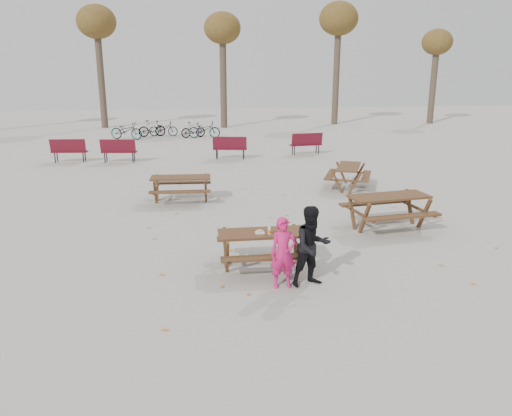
{
  "coord_description": "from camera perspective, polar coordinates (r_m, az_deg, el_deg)",
  "views": [
    {
      "loc": [
        -1.43,
        -9.52,
        4.04
      ],
      "look_at": [
        0.0,
        1.0,
        1.0
      ],
      "focal_mm": 35.0,
      "sensor_mm": 36.0,
      "label": 1
    }
  ],
  "objects": [
    {
      "name": "soda_bottle",
      "position": [
        10.02,
        1.55,
        -2.61
      ],
      "size": [
        0.07,
        0.07,
        0.17
      ],
      "color": "silver",
      "rests_on": "main_picnic_table"
    },
    {
      "name": "park_bench_row",
      "position": [
        22.59,
        -8.21,
        6.83
      ],
      "size": [
        12.18,
        1.55,
        1.03
      ],
      "color": "maroon",
      "rests_on": "ground"
    },
    {
      "name": "picnic_table_east",
      "position": [
        13.19,
        14.85,
        -0.43
      ],
      "size": [
        2.23,
        1.9,
        0.87
      ],
      "primitive_type": null,
      "rotation": [
        0.0,
        0.0,
        0.14
      ],
      "color": "#382314",
      "rests_on": "ground"
    },
    {
      "name": "tree_row",
      "position": [
        34.82,
        -4.11,
        19.47
      ],
      "size": [
        32.17,
        3.52,
        8.26
      ],
      "color": "#382B21",
      "rests_on": "ground"
    },
    {
      "name": "fallen_leaves",
      "position": [
        12.83,
        1.31,
        -2.37
      ],
      "size": [
        11.0,
        11.0,
        0.01
      ],
      "primitive_type": null,
      "color": "#AD6329",
      "rests_on": "ground"
    },
    {
      "name": "bread_roll",
      "position": [
        10.05,
        0.44,
        -2.61
      ],
      "size": [
        0.14,
        0.06,
        0.05
      ],
      "primitive_type": "ellipsoid",
      "color": "tan",
      "rests_on": "food_tray"
    },
    {
      "name": "ground",
      "position": [
        10.44,
        0.74,
        -6.79
      ],
      "size": [
        80.0,
        80.0,
        0.0
      ],
      "primitive_type": "plane",
      "color": "gray",
      "rests_on": "ground"
    },
    {
      "name": "food_tray",
      "position": [
        10.07,
        0.44,
        -2.84
      ],
      "size": [
        0.18,
        0.11,
        0.03
      ],
      "primitive_type": "cube",
      "color": "white",
      "rests_on": "main_picnic_table"
    },
    {
      "name": "main_picnic_table",
      "position": [
        10.23,
        0.75,
        -3.76
      ],
      "size": [
        1.8,
        1.45,
        0.78
      ],
      "color": "#382314",
      "rests_on": "ground"
    },
    {
      "name": "child",
      "position": [
        9.32,
        3.14,
        -5.16
      ],
      "size": [
        0.51,
        0.35,
        1.36
      ],
      "primitive_type": "imported",
      "rotation": [
        0.0,
        0.0,
        0.04
      ],
      "color": "#C8195F",
      "rests_on": "ground"
    },
    {
      "name": "adult",
      "position": [
        9.42,
        6.43,
        -4.39
      ],
      "size": [
        0.89,
        0.77,
        1.56
      ],
      "primitive_type": "imported",
      "rotation": [
        0.0,
        0.0,
        0.27
      ],
      "color": "black",
      "rests_on": "ground"
    },
    {
      "name": "bicycle_row",
      "position": [
        29.73,
        -10.32,
        8.82
      ],
      "size": [
        6.35,
        2.13,
        1.0
      ],
      "color": "black",
      "rests_on": "ground"
    },
    {
      "name": "picnic_table_far",
      "position": [
        17.29,
        10.48,
        3.5
      ],
      "size": [
        2.03,
        2.21,
        0.77
      ],
      "primitive_type": null,
      "rotation": [
        0.0,
        0.0,
        1.17
      ],
      "color": "#382314",
      "rests_on": "ground"
    },
    {
      "name": "picnic_table_north",
      "position": [
        15.48,
        -8.55,
        2.15
      ],
      "size": [
        1.88,
        1.55,
        0.78
      ],
      "primitive_type": null,
      "rotation": [
        0.0,
        0.0,
        -0.05
      ],
      "color": "#382314",
      "rests_on": "ground"
    }
  ]
}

